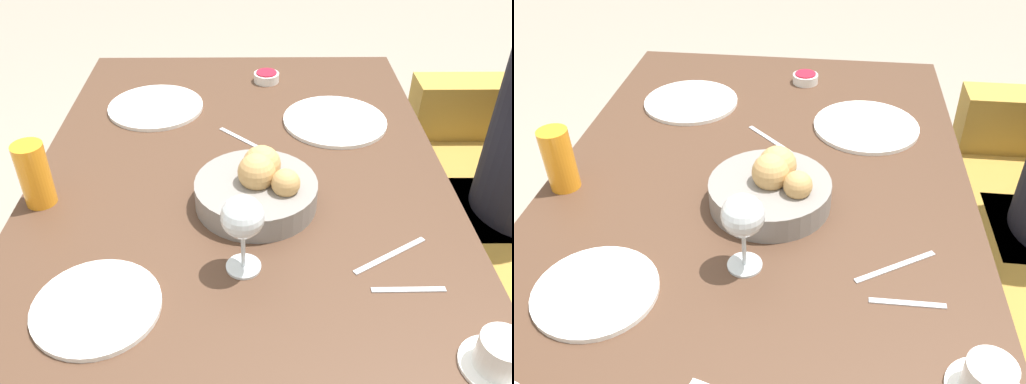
% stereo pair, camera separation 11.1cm
% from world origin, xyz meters
% --- Properties ---
extents(ground_plane, '(10.00, 10.00, 0.00)m').
position_xyz_m(ground_plane, '(0.00, 0.00, 0.00)').
color(ground_plane, gray).
extents(dining_table, '(1.41, 0.93, 0.71)m').
position_xyz_m(dining_table, '(0.00, 0.00, 0.62)').
color(dining_table, '#4C3323').
rests_on(dining_table, ground_plane).
extents(bread_basket, '(0.25, 0.25, 0.12)m').
position_xyz_m(bread_basket, '(0.06, 0.04, 0.75)').
color(bread_basket, gray).
rests_on(bread_basket, dining_table).
extents(plate_near_left, '(0.25, 0.25, 0.01)m').
position_xyz_m(plate_near_left, '(-0.36, -0.23, 0.71)').
color(plate_near_left, white).
rests_on(plate_near_left, dining_table).
extents(plate_near_right, '(0.21, 0.21, 0.01)m').
position_xyz_m(plate_near_right, '(0.35, -0.23, 0.71)').
color(plate_near_right, white).
rests_on(plate_near_right, dining_table).
extents(plate_far_center, '(0.27, 0.27, 0.01)m').
position_xyz_m(plate_far_center, '(-0.28, 0.24, 0.71)').
color(plate_far_center, white).
rests_on(plate_far_center, dining_table).
extents(juice_glass, '(0.06, 0.06, 0.14)m').
position_xyz_m(juice_glass, '(0.05, -0.41, 0.78)').
color(juice_glass, orange).
rests_on(juice_glass, dining_table).
extents(wine_glass, '(0.08, 0.08, 0.16)m').
position_xyz_m(wine_glass, '(0.25, 0.01, 0.82)').
color(wine_glass, silver).
rests_on(wine_glass, dining_table).
extents(coffee_cup, '(0.11, 0.11, 0.06)m').
position_xyz_m(coffee_cup, '(0.46, 0.39, 0.74)').
color(coffee_cup, white).
rests_on(coffee_cup, dining_table).
extents(jam_bowl_berry, '(0.07, 0.07, 0.03)m').
position_xyz_m(jam_bowl_berry, '(-0.53, 0.07, 0.72)').
color(jam_bowl_berry, white).
rests_on(jam_bowl_berry, dining_table).
extents(fork_silver, '(0.13, 0.13, 0.00)m').
position_xyz_m(fork_silver, '(-0.19, 0.01, 0.71)').
color(fork_silver, '#B7B7BC').
rests_on(fork_silver, dining_table).
extents(knife_silver, '(0.10, 0.15, 0.00)m').
position_xyz_m(knife_silver, '(0.22, 0.28, 0.71)').
color(knife_silver, '#B7B7BC').
rests_on(knife_silver, dining_table).
extents(spoon_coffee, '(0.01, 0.13, 0.00)m').
position_xyz_m(spoon_coffee, '(0.31, 0.30, 0.71)').
color(spoon_coffee, '#B7B7BC').
rests_on(spoon_coffee, dining_table).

